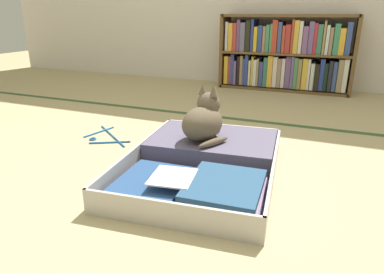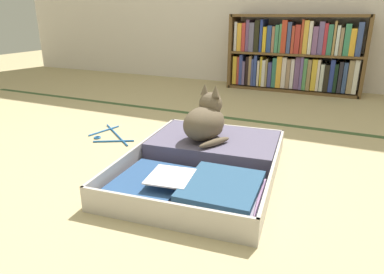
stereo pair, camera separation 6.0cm
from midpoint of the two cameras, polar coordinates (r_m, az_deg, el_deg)
name	(u,v)px [view 1 (the left image)]	position (r m, az deg, el deg)	size (l,w,h in m)	color
ground_plane	(166,196)	(1.38, -5.61, -9.80)	(10.00, 10.00, 0.00)	tan
tatami_border	(239,119)	(2.36, 7.16, 2.95)	(4.80, 0.05, 0.00)	#37512B
bookshelf	(285,55)	(3.35, 14.69, 13.06)	(1.19, 0.27, 0.68)	brown
open_suitcase	(207,160)	(1.58, 1.39, -3.92)	(0.72, 0.94, 0.10)	#BCB4AD
black_cat	(204,120)	(1.66, 1.03, 2.78)	(0.25, 0.29, 0.26)	brown
clothes_hanger	(106,137)	(2.07, -14.93, 0.05)	(0.34, 0.30, 0.01)	#205B9F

